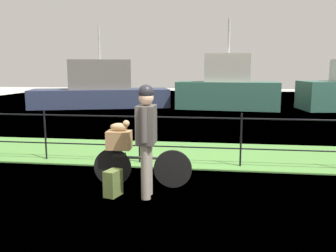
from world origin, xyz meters
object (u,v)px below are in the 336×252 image
Objects in this scene: terrier_dog at (120,126)px; backpack_on_paving at (113,183)px; moored_boat_far at (228,89)px; bicycle_main at (141,167)px; cyclist_person at (146,131)px; moored_boat_near at (101,90)px; wooden_crate at (119,140)px.

terrier_dog is 0.79× the size of backpack_on_paving.
backpack_on_paving is 12.21m from moored_boat_far.
bicycle_main is 0.83m from cyclist_person.
moored_boat_far is (6.26, -0.04, 0.12)m from moored_boat_near.
moored_boat_far reaches higher than moored_boat_near.
terrier_dog is at bearing -162.02° from backpack_on_paving.
backpack_on_paving is at bearing -123.98° from bicycle_main.
cyclist_person reaches higher than terrier_dog.
bicycle_main is at bearing 1.64° from terrier_dog.
moored_boat_far is at bearing -0.40° from moored_boat_near.
moored_boat_far is at bearing 79.89° from wooden_crate.
backpack_on_paving is at bearing -175.13° from cyclist_person.
bicycle_main is at bearing 112.32° from cyclist_person.
wooden_crate is 12.32m from moored_boat_near.
moored_boat_far is (1.52, 11.97, -0.04)m from cyclist_person.
wooden_crate is 0.08× the size of moored_boat_far.
moored_boat_near reaches higher than wooden_crate.
moored_boat_far reaches higher than bicycle_main.
terrier_dog is (-0.33, -0.01, 0.66)m from bicycle_main.
cyclist_person is (0.54, -0.43, 0.24)m from wooden_crate.
backpack_on_paving is 0.08× the size of moored_boat_far.
bicycle_main is 12.45m from moored_boat_near.
wooden_crate is at bearing -100.11° from moored_boat_far.
moored_boat_near is at bearing 109.96° from wooden_crate.
moored_boat_near reaches higher than cyclist_person.
wooden_crate is 0.23m from terrier_dog.
moored_boat_far is (2.03, 11.54, -0.03)m from terrier_dog.
wooden_crate is 0.74m from backpack_on_paving.
cyclist_person reaches higher than backpack_on_paving.
wooden_crate is 0.23× the size of cyclist_person.
bicycle_main is 0.74m from terrier_dog.
backpack_on_paving is at bearing -89.70° from terrier_dog.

